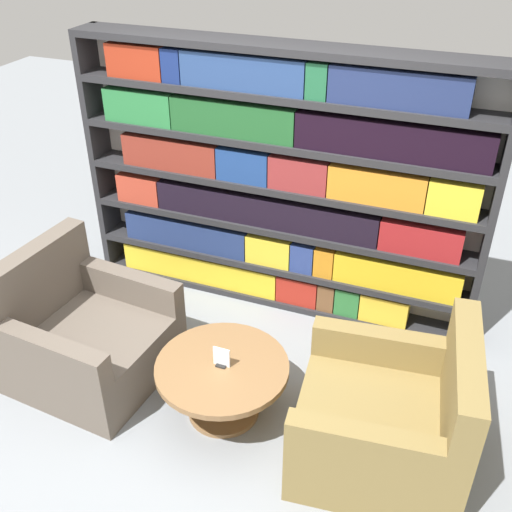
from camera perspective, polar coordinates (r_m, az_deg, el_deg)
ground_plane at (r=3.95m, az=-5.12°, el=-14.75°), size 14.00×14.00×0.00m
bookshelf at (r=4.39m, az=2.18°, el=6.80°), size 3.01×0.30×1.99m
armchair_left at (r=4.19m, az=-15.95°, el=-7.44°), size 0.99×0.98×0.88m
armchair_right at (r=3.59m, az=12.49°, el=-15.09°), size 1.01×1.00×0.88m
coffee_table at (r=3.75m, az=-3.21°, el=-11.58°), size 0.82×0.82×0.39m
table_sign at (r=3.64m, az=-3.29°, el=-9.71°), size 0.11×0.06×0.13m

